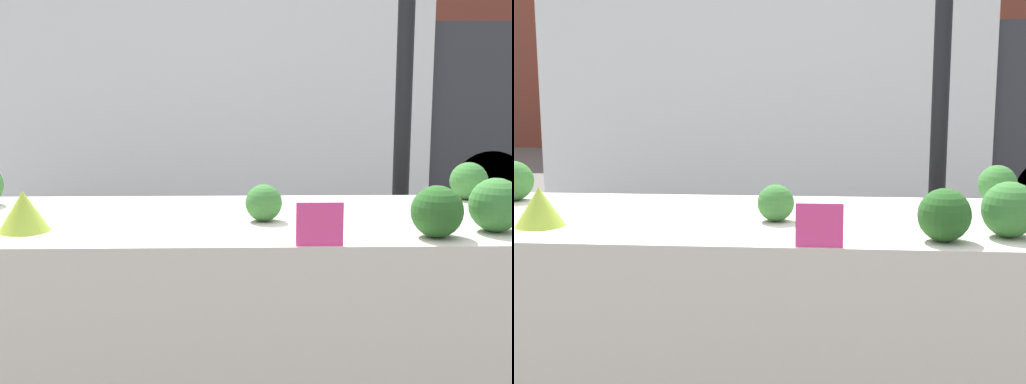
# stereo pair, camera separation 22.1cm
# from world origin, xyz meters

# --- Properties ---
(tent_pole) EXTENTS (0.07, 0.07, 2.45)m
(tent_pole) POSITION_xyz_m (0.64, 0.80, 1.23)
(tent_pole) COLOR black
(tent_pole) RESTS_ON ground_plane
(parked_truck) EXTENTS (4.83, 2.27, 2.22)m
(parked_truck) POSITION_xyz_m (0.17, 4.44, 1.19)
(parked_truck) COLOR white
(parked_truck) RESTS_ON ground_plane
(market_table) EXTENTS (2.28, 0.78, 0.85)m
(market_table) POSITION_xyz_m (0.00, -0.07, 0.74)
(market_table) COLOR beige
(market_table) RESTS_ON ground_plane
(romanesco_head) EXTENTS (0.15, 0.15, 0.12)m
(romanesco_head) POSITION_xyz_m (-0.67, -0.18, 0.91)
(romanesco_head) COLOR #93B238
(romanesco_head) RESTS_ON market_table
(broccoli_head_0) EXTENTS (0.14, 0.14, 0.14)m
(broccoli_head_0) POSITION_xyz_m (0.49, -0.28, 0.92)
(broccoli_head_0) COLOR #23511E
(broccoli_head_0) RESTS_ON market_table
(broccoli_head_2) EXTENTS (0.15, 0.15, 0.15)m
(broccoli_head_2) POSITION_xyz_m (0.68, -0.22, 0.92)
(broccoli_head_2) COLOR #336B2D
(broccoli_head_2) RESTS_ON market_table
(broccoli_head_3) EXTENTS (0.11, 0.11, 0.11)m
(broccoli_head_3) POSITION_xyz_m (0.02, -0.06, 0.90)
(broccoli_head_3) COLOR #336B2D
(broccoli_head_3) RESTS_ON market_table
(broccoli_head_4) EXTENTS (0.13, 0.13, 0.13)m
(broccoli_head_4) POSITION_xyz_m (0.76, 0.29, 0.91)
(broccoli_head_4) COLOR #336B2D
(broccoli_head_4) RESTS_ON market_table
(price_sign) EXTENTS (0.12, 0.01, 0.12)m
(price_sign) POSITION_xyz_m (0.16, -0.38, 0.91)
(price_sign) COLOR #E53D84
(price_sign) RESTS_ON market_table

